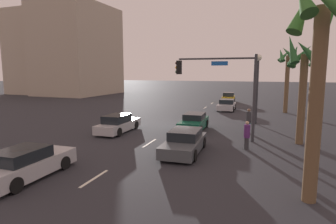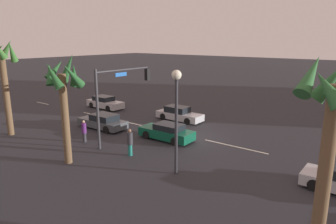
# 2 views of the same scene
# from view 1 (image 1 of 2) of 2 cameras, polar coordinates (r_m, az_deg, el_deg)

# --- Properties ---
(ground_plane) EXTENTS (220.00, 220.00, 0.00)m
(ground_plane) POSITION_cam_1_polar(r_m,az_deg,el_deg) (24.71, 1.91, -2.69)
(ground_plane) COLOR #28282D
(lane_stripe_0) EXTENTS (1.81, 0.14, 0.01)m
(lane_stripe_0) POSITION_cam_1_polar(r_m,az_deg,el_deg) (42.11, 8.81, 1.75)
(lane_stripe_0) COLOR silver
(lane_stripe_0) RESTS_ON ground_plane
(lane_stripe_1) EXTENTS (1.84, 0.14, 0.01)m
(lane_stripe_1) POSITION_cam_1_polar(r_m,az_deg,el_deg) (36.89, 7.44, 0.87)
(lane_stripe_1) COLOR silver
(lane_stripe_1) RESTS_ON ground_plane
(lane_stripe_2) EXTENTS (2.51, 0.14, 0.01)m
(lane_stripe_2) POSITION_cam_1_polar(r_m,az_deg,el_deg) (29.36, 4.59, -0.96)
(lane_stripe_2) COLOR silver
(lane_stripe_2) RESTS_ON ground_plane
(lane_stripe_3) EXTENTS (2.56, 0.14, 0.01)m
(lane_stripe_3) POSITION_cam_1_polar(r_m,az_deg,el_deg) (26.96, 3.33, -1.77)
(lane_stripe_3) COLOR silver
(lane_stripe_3) RESTS_ON ground_plane
(lane_stripe_4) EXTENTS (2.27, 0.14, 0.01)m
(lane_stripe_4) POSITION_cam_1_polar(r_m,az_deg,el_deg) (18.74, -3.70, -6.23)
(lane_stripe_4) COLOR silver
(lane_stripe_4) RESTS_ON ground_plane
(lane_stripe_5) EXTENTS (2.15, 0.14, 0.01)m
(lane_stripe_5) POSITION_cam_1_polar(r_m,az_deg,el_deg) (13.22, -14.53, -12.73)
(lane_stripe_5) COLOR silver
(lane_stripe_5) RESTS_ON ground_plane
(car_0) EXTENTS (4.67, 1.80, 1.37)m
(car_0) POSITION_cam_1_polar(r_m,az_deg,el_deg) (22.29, -9.95, -2.37)
(car_0) COLOR #B7B7BC
(car_0) RESTS_ON ground_plane
(car_1) EXTENTS (4.01, 1.97, 1.30)m
(car_1) POSITION_cam_1_polar(r_m,az_deg,el_deg) (34.88, 11.65, 1.34)
(car_1) COLOR #B7B7BC
(car_1) RESTS_ON ground_plane
(car_2) EXTENTS (4.66, 2.06, 1.30)m
(car_2) POSITION_cam_1_polar(r_m,az_deg,el_deg) (16.53, 3.31, -6.04)
(car_2) COLOR #474C51
(car_2) RESTS_ON ground_plane
(car_3) EXTENTS (4.07, 2.08, 1.47)m
(car_3) POSITION_cam_1_polar(r_m,az_deg,el_deg) (43.70, 11.99, 2.78)
(car_3) COLOR gold
(car_3) RESTS_ON ground_plane
(car_4) EXTENTS (4.60, 1.92, 1.38)m
(car_4) POSITION_cam_1_polar(r_m,az_deg,el_deg) (14.09, -26.59, -9.31)
(car_4) COLOR #B7B7BC
(car_4) RESTS_ON ground_plane
(car_5) EXTENTS (4.46, 1.90, 1.31)m
(car_5) POSITION_cam_1_polar(r_m,az_deg,el_deg) (22.87, 5.20, -2.04)
(car_5) COLOR #0F5138
(car_5) RESTS_ON ground_plane
(traffic_signal) EXTENTS (0.43, 5.54, 5.75)m
(traffic_signal) POSITION_cam_1_polar(r_m,az_deg,el_deg) (19.54, 11.28, 5.93)
(traffic_signal) COLOR #38383D
(traffic_signal) RESTS_ON ground_plane
(streetlamp) EXTENTS (0.56, 0.56, 6.10)m
(streetlamp) POSITION_cam_1_polar(r_m,az_deg,el_deg) (26.18, 17.51, 6.97)
(streetlamp) COLOR #2D2D33
(streetlamp) RESTS_ON ground_plane
(pedestrian_0) EXTENTS (0.47, 0.47, 1.73)m
(pedestrian_0) POSITION_cam_1_polar(r_m,az_deg,el_deg) (17.68, 15.50, -4.39)
(pedestrian_0) COLOR #333338
(pedestrian_0) RESTS_ON ground_plane
(pedestrian_1) EXTENTS (0.49, 0.49, 1.87)m
(pedestrian_1) POSITION_cam_1_polar(r_m,az_deg,el_deg) (22.33, 15.81, -1.61)
(pedestrian_1) COLOR #1E7266
(pedestrian_1) RESTS_ON ground_plane
(palm_tree_0) EXTENTS (2.49, 2.50, 7.43)m
(palm_tree_0) POSITION_cam_1_polar(r_m,az_deg,el_deg) (34.52, 22.83, 8.55)
(palm_tree_0) COLOR brown
(palm_tree_0) RESTS_ON ground_plane
(palm_tree_1) EXTENTS (2.42, 2.58, 6.95)m
(palm_tree_1) POSITION_cam_1_polar(r_m,az_deg,el_deg) (19.91, 25.43, 8.03)
(palm_tree_1) COLOR brown
(palm_tree_1) RESTS_ON ground_plane
(palm_tree_2) EXTENTS (2.35, 2.40, 7.76)m
(palm_tree_2) POSITION_cam_1_polar(r_m,az_deg,el_deg) (11.03, 28.16, 11.28)
(palm_tree_2) COLOR brown
(palm_tree_2) RESTS_ON ground_plane
(building_0) EXTENTS (11.02, 10.93, 16.75)m
(building_0) POSITION_cam_1_polar(r_m,az_deg,el_deg) (66.08, -24.05, 10.72)
(building_0) COLOR #B2A38E
(building_0) RESTS_ON ground_plane
(building_3) EXTENTS (15.71, 12.49, 17.35)m
(building_3) POSITION_cam_1_polar(r_m,az_deg,el_deg) (60.81, -17.53, 11.61)
(building_3) COLOR #B2A38E
(building_3) RESTS_ON ground_plane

